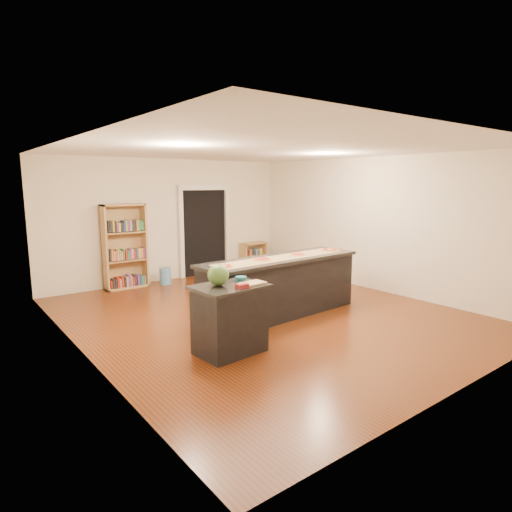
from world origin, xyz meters
TOP-DOWN VIEW (x-y plane):
  - room at (0.00, 0.00)m, footprint 6.00×7.00m
  - doorway at (0.90, 3.46)m, footprint 1.40×0.09m
  - kitchen_island at (0.21, -0.22)m, footprint 3.06×0.83m
  - side_counter at (-1.41, -1.07)m, footprint 0.94×0.69m
  - bookshelf at (-1.18, 3.29)m, footprint 0.91×0.32m
  - low_shelf at (2.29, 3.30)m, footprint 0.71×0.30m
  - waste_bin at (-0.36, 3.10)m, footprint 0.25×0.25m
  - kraft_paper at (0.21, -0.25)m, footprint 2.68×0.62m
  - watermelon at (-1.53, -0.99)m, footprint 0.28×0.28m
  - cutting_board at (-1.12, -1.20)m, footprint 0.34×0.24m
  - package_red at (-1.36, -1.29)m, footprint 0.15×0.11m
  - package_teal at (-1.14, -0.95)m, footprint 0.16×0.16m
  - pizza_a at (-1.01, -0.31)m, footprint 0.30×0.30m
  - pizza_b at (-0.20, -0.21)m, footprint 0.31×0.31m
  - pizza_c at (0.61, -0.21)m, footprint 0.28×0.28m
  - pizza_d at (1.43, -0.20)m, footprint 0.33×0.33m

SIDE VIEW (x-z plane):
  - waste_bin at x=-0.36m, z-range 0.00..0.37m
  - low_shelf at x=2.29m, z-range 0.00..0.71m
  - side_counter at x=-1.41m, z-range 0.00..0.93m
  - kitchen_island at x=0.21m, z-range 0.00..1.01m
  - bookshelf at x=-1.18m, z-range 0.00..1.82m
  - cutting_board at x=-1.12m, z-range 0.93..0.95m
  - package_red at x=-1.36m, z-range 0.93..0.98m
  - package_teal at x=-1.14m, z-range 0.93..0.99m
  - kraft_paper at x=0.21m, z-range 1.01..1.01m
  - pizza_b at x=-0.20m, z-range 1.01..1.03m
  - pizza_c at x=0.61m, z-range 1.01..1.03m
  - pizza_a at x=-1.01m, z-range 1.01..1.03m
  - pizza_d at x=1.43m, z-range 1.01..1.03m
  - watermelon at x=-1.53m, z-range 0.93..1.21m
  - doorway at x=0.90m, z-range 0.10..2.31m
  - room at x=0.00m, z-range 0.00..2.80m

